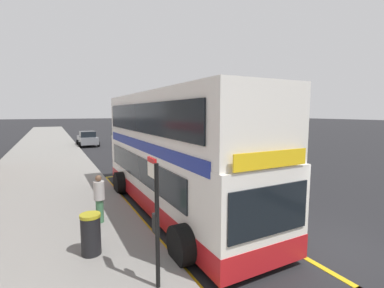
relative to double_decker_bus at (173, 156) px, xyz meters
The scene contains 8 objects.
ground_plane 27.15m from the double_decker_bus, 84.79° to the left, with size 260.00×260.00×0.00m, color black.
pavement_near 27.41m from the double_decker_bus, 99.57° to the left, with size 6.00×76.00×0.14m, color gray.
double_decker_bus is the anchor object (origin of this frame).
bus_bay_markings 2.06m from the double_decker_bus, 20.84° to the left, with size 3.13×12.77×0.01m.
bus_stop_sign 4.92m from the double_decker_bus, 117.84° to the right, with size 0.09×0.51×2.65m.
parked_car_grey_ahead 22.17m from the double_decker_bus, 91.30° to the left, with size 2.09×4.20×1.62m.
pedestrian_waiting_near_sign 3.03m from the double_decker_bus, behind, with size 0.34×0.34×1.56m.
litter_bin 4.33m from the double_decker_bus, 144.03° to the right, with size 0.50×0.50×1.05m.
Camera 1 is at (-6.53, -4.26, 3.71)m, focal length 25.27 mm.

